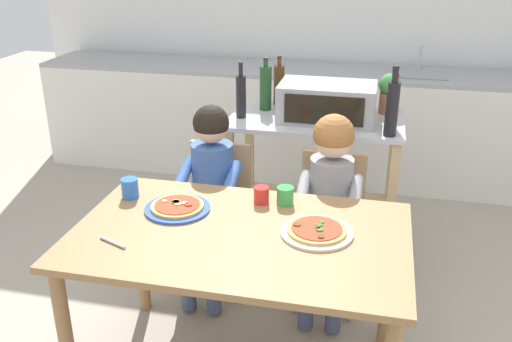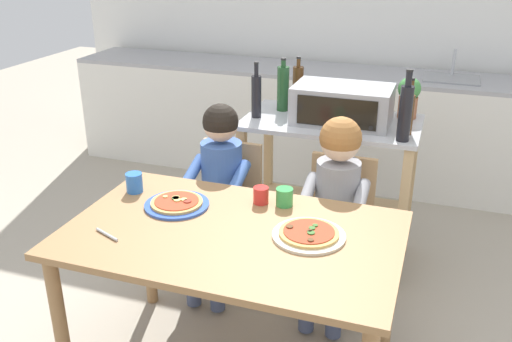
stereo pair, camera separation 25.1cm
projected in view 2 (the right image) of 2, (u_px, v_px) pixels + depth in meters
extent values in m
plane|color=#A89E8C|center=(298.00, 253.00, 3.57)|extent=(11.14, 11.14, 0.00)
cube|color=white|center=(358.00, 4.00, 4.55)|extent=(5.03, 0.12, 2.70)
cube|color=silver|center=(342.00, 127.00, 4.56)|extent=(4.53, 0.60, 0.86)
cube|color=#9E9EA3|center=(345.00, 73.00, 4.38)|extent=(4.53, 0.60, 0.03)
cube|color=gray|center=(451.00, 79.00, 4.14)|extent=(0.40, 0.33, 0.02)
cylinder|color=#B7BABF|center=(454.00, 62.00, 4.20)|extent=(0.02, 0.02, 0.20)
cube|color=#B7BABF|center=(332.00, 122.00, 3.21)|extent=(1.00, 0.58, 0.02)
cube|color=tan|center=(327.00, 211.00, 3.44)|extent=(0.92, 0.54, 0.02)
cube|color=tan|center=(242.00, 199.00, 3.31)|extent=(0.05, 0.05, 0.87)
cube|color=tan|center=(401.00, 223.00, 3.03)|extent=(0.05, 0.05, 0.87)
cube|color=tan|center=(268.00, 168.00, 3.75)|extent=(0.05, 0.05, 0.87)
cube|color=tan|center=(409.00, 187.00, 3.47)|extent=(0.05, 0.05, 0.87)
cube|color=#999BA0|center=(342.00, 104.00, 3.13)|extent=(0.54, 0.33, 0.21)
cube|color=black|center=(336.00, 113.00, 2.98)|extent=(0.43, 0.01, 0.16)
cylinder|color=black|center=(371.00, 128.00, 2.95)|extent=(0.02, 0.01, 0.02)
cylinder|color=black|center=(256.00, 97.00, 3.22)|extent=(0.06, 0.06, 0.24)
cylinder|color=black|center=(256.00, 70.00, 3.16)|extent=(0.02, 0.02, 0.07)
cylinder|color=black|center=(256.00, 63.00, 3.14)|extent=(0.03, 0.03, 0.01)
cylinder|color=#1E4723|center=(283.00, 89.00, 3.34)|extent=(0.07, 0.07, 0.26)
cylinder|color=#1E4723|center=(283.00, 63.00, 3.28)|extent=(0.03, 0.03, 0.04)
cylinder|color=black|center=(284.00, 59.00, 3.27)|extent=(0.03, 0.03, 0.01)
cylinder|color=#4C2D14|center=(298.00, 86.00, 3.44)|extent=(0.07, 0.07, 0.24)
cylinder|color=#4C2D14|center=(299.00, 63.00, 3.38)|extent=(0.02, 0.02, 0.05)
cylinder|color=black|center=(299.00, 58.00, 3.37)|extent=(0.03, 0.03, 0.01)
cylinder|color=black|center=(405.00, 114.00, 2.84)|extent=(0.07, 0.07, 0.29)
cylinder|color=black|center=(409.00, 79.00, 2.77)|extent=(0.03, 0.03, 0.07)
cylinder|color=black|center=(410.00, 70.00, 2.75)|extent=(0.04, 0.04, 0.01)
cylinder|color=#4C2D14|center=(408.00, 115.00, 2.95)|extent=(0.05, 0.05, 0.21)
cylinder|color=#4C2D14|center=(412.00, 88.00, 2.89)|extent=(0.02, 0.02, 0.08)
cylinder|color=black|center=(412.00, 79.00, 2.87)|extent=(0.03, 0.03, 0.01)
cylinder|color=#9E5B3D|center=(407.00, 107.00, 3.23)|extent=(0.11, 0.11, 0.12)
sphere|color=#428942|center=(409.00, 89.00, 3.19)|extent=(0.13, 0.13, 0.13)
cube|color=olive|center=(232.00, 234.00, 2.32)|extent=(1.38, 0.86, 0.03)
cylinder|color=olive|center=(61.00, 330.00, 2.34)|extent=(0.06, 0.06, 0.72)
cylinder|color=olive|center=(148.00, 244.00, 2.97)|extent=(0.06, 0.06, 0.72)
cylinder|color=olive|center=(389.00, 290.00, 2.59)|extent=(0.06, 0.06, 0.72)
cube|color=tan|center=(223.00, 215.00, 3.11)|extent=(0.36, 0.36, 0.04)
cube|color=tan|center=(233.00, 173.00, 3.17)|extent=(0.34, 0.03, 0.38)
cylinder|color=tan|center=(239.00, 268.00, 3.02)|extent=(0.03, 0.03, 0.42)
cylinder|color=tan|center=(189.00, 258.00, 3.11)|extent=(0.03, 0.03, 0.42)
cylinder|color=tan|center=(257.00, 241.00, 3.28)|extent=(0.03, 0.03, 0.42)
cylinder|color=tan|center=(210.00, 233.00, 3.37)|extent=(0.03, 0.03, 0.42)
cube|color=tan|center=(335.00, 234.00, 2.91)|extent=(0.36, 0.36, 0.04)
cube|color=tan|center=(343.00, 189.00, 2.97)|extent=(0.34, 0.03, 0.38)
cylinder|color=tan|center=(355.00, 291.00, 2.82)|extent=(0.03, 0.03, 0.42)
cylinder|color=tan|center=(298.00, 280.00, 2.91)|extent=(0.03, 0.03, 0.42)
cylinder|color=tan|center=(365.00, 261.00, 3.08)|extent=(0.03, 0.03, 0.42)
cylinder|color=tan|center=(312.00, 252.00, 3.17)|extent=(0.03, 0.03, 0.42)
cube|color=#424C6B|center=(225.00, 222.00, 2.95)|extent=(0.10, 0.30, 0.10)
cylinder|color=#424C6B|center=(217.00, 274.00, 2.93)|extent=(0.08, 0.08, 0.44)
cube|color=#424C6B|center=(201.00, 218.00, 2.99)|extent=(0.10, 0.30, 0.10)
cylinder|color=#424C6B|center=(192.00, 269.00, 2.97)|extent=(0.08, 0.08, 0.44)
cylinder|color=#3D60A8|center=(238.00, 180.00, 2.88)|extent=(0.06, 0.26, 0.15)
cylinder|color=#3D60A8|center=(192.00, 174.00, 2.95)|extent=(0.06, 0.26, 0.15)
cylinder|color=#3D60A8|center=(222.00, 177.00, 3.02)|extent=(0.22, 0.22, 0.39)
sphere|color=beige|center=(221.00, 125.00, 2.90)|extent=(0.18, 0.18, 0.18)
sphere|color=black|center=(221.00, 122.00, 2.90)|extent=(0.19, 0.19, 0.19)
cube|color=#424C6B|center=(343.00, 243.00, 2.75)|extent=(0.10, 0.30, 0.10)
cylinder|color=#424C6B|center=(335.00, 298.00, 2.73)|extent=(0.08, 0.08, 0.44)
cube|color=#424C6B|center=(315.00, 238.00, 2.79)|extent=(0.10, 0.30, 0.10)
cylinder|color=#424C6B|center=(307.00, 293.00, 2.77)|extent=(0.08, 0.08, 0.44)
cylinder|color=gray|center=(360.00, 201.00, 2.68)|extent=(0.06, 0.26, 0.15)
cylinder|color=gray|center=(307.00, 193.00, 2.76)|extent=(0.06, 0.26, 0.15)
cylinder|color=gray|center=(337.00, 196.00, 2.82)|extent=(0.22, 0.22, 0.37)
sphere|color=beige|center=(340.00, 141.00, 2.71)|extent=(0.20, 0.20, 0.20)
sphere|color=#9E6633|center=(341.00, 138.00, 2.70)|extent=(0.21, 0.21, 0.21)
cylinder|color=#3356B7|center=(177.00, 205.00, 2.52)|extent=(0.29, 0.29, 0.01)
cylinder|color=tan|center=(177.00, 202.00, 2.52)|extent=(0.23, 0.23, 0.01)
cylinder|color=#B23D23|center=(177.00, 201.00, 2.52)|extent=(0.20, 0.20, 0.00)
cylinder|color=#DBC666|center=(165.00, 197.00, 2.55)|extent=(0.02, 0.02, 0.01)
cylinder|color=#386628|center=(176.00, 198.00, 2.53)|extent=(0.04, 0.04, 0.01)
cylinder|color=#DBC666|center=(177.00, 200.00, 2.51)|extent=(0.03, 0.03, 0.01)
cylinder|color=maroon|center=(187.00, 201.00, 2.50)|extent=(0.04, 0.04, 0.01)
cylinder|color=#DBC666|center=(176.00, 198.00, 2.54)|extent=(0.04, 0.04, 0.01)
cylinder|color=#DBC666|center=(184.00, 200.00, 2.52)|extent=(0.03, 0.03, 0.01)
cylinder|color=beige|center=(309.00, 236.00, 2.27)|extent=(0.30, 0.30, 0.01)
cylinder|color=tan|center=(309.00, 233.00, 2.26)|extent=(0.25, 0.25, 0.01)
cylinder|color=#B23D23|center=(309.00, 231.00, 2.26)|extent=(0.21, 0.21, 0.00)
cylinder|color=#386628|center=(312.00, 228.00, 2.28)|extent=(0.03, 0.03, 0.01)
cylinder|color=#386628|center=(315.00, 225.00, 2.30)|extent=(0.02, 0.02, 0.01)
cylinder|color=#563319|center=(310.00, 231.00, 2.25)|extent=(0.02, 0.02, 0.01)
cylinder|color=#563319|center=(290.00, 227.00, 2.29)|extent=(0.03, 0.03, 0.01)
cylinder|color=#563319|center=(311.00, 240.00, 2.19)|extent=(0.03, 0.03, 0.01)
cylinder|color=#386628|center=(311.00, 233.00, 2.24)|extent=(0.03, 0.03, 0.01)
cylinder|color=blue|center=(134.00, 183.00, 2.65)|extent=(0.08, 0.08, 0.09)
cylinder|color=green|center=(284.00, 197.00, 2.52)|extent=(0.08, 0.08, 0.08)
cylinder|color=red|center=(261.00, 195.00, 2.54)|extent=(0.07, 0.07, 0.08)
cylinder|color=#B7BABF|center=(107.00, 235.00, 2.27)|extent=(0.13, 0.07, 0.01)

